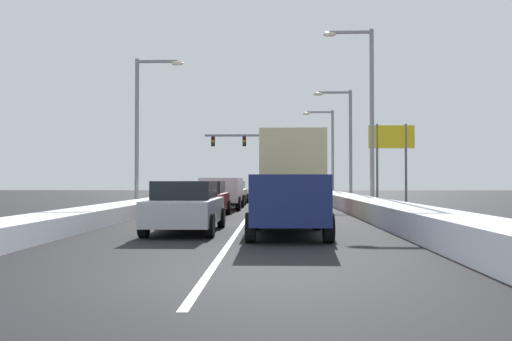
{
  "coord_description": "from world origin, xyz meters",
  "views": [
    {
      "loc": [
        1.05,
        -8.27,
        1.52
      ],
      "look_at": [
        -0.27,
        33.94,
        2.34
      ],
      "focal_mm": 37.23,
      "sensor_mm": 36.0,
      "label": 1
    }
  ],
  "objects_px": {
    "box_truck_right_lane_second": "(290,172)",
    "street_lamp_right_near": "(366,103)",
    "traffic_light_gantry": "(274,148)",
    "street_lamp_right_far": "(328,145)",
    "roadside_sign_right": "(391,145)",
    "sedan_maroon_center_lane_second": "(204,199)",
    "street_lamp_right_mid": "(345,135)",
    "suv_navy_right_lane_nearest": "(288,199)",
    "sedan_tan_center_lane_fourth": "(232,192)",
    "street_lamp_left_mid": "(144,119)",
    "suv_white_center_lane_third": "(223,190)",
    "suv_charcoal_right_lane_fourth": "(282,188)",
    "sedan_silver_center_lane_nearest": "(186,206)",
    "sedan_black_right_lane_third": "(286,195)"
  },
  "relations": [
    {
      "from": "sedan_black_right_lane_third",
      "to": "sedan_maroon_center_lane_second",
      "type": "height_order",
      "value": "same"
    },
    {
      "from": "box_truck_right_lane_second",
      "to": "suv_white_center_lane_third",
      "type": "relative_size",
      "value": 1.47
    },
    {
      "from": "street_lamp_right_far",
      "to": "suv_navy_right_lane_nearest",
      "type": "bearing_deg",
      "value": -98.07
    },
    {
      "from": "box_truck_right_lane_second",
      "to": "suv_charcoal_right_lane_fourth",
      "type": "relative_size",
      "value": 1.47
    },
    {
      "from": "sedan_tan_center_lane_fourth",
      "to": "roadside_sign_right",
      "type": "distance_m",
      "value": 11.79
    },
    {
      "from": "sedan_maroon_center_lane_second",
      "to": "street_lamp_right_mid",
      "type": "distance_m",
      "value": 16.62
    },
    {
      "from": "suv_navy_right_lane_nearest",
      "to": "street_lamp_right_mid",
      "type": "bearing_deg",
      "value": 78.13
    },
    {
      "from": "street_lamp_right_near",
      "to": "sedan_silver_center_lane_nearest",
      "type": "bearing_deg",
      "value": -121.44
    },
    {
      "from": "traffic_light_gantry",
      "to": "sedan_silver_center_lane_nearest",
      "type": "bearing_deg",
      "value": -94.28
    },
    {
      "from": "sedan_maroon_center_lane_second",
      "to": "traffic_light_gantry",
      "type": "height_order",
      "value": "traffic_light_gantry"
    },
    {
      "from": "sedan_maroon_center_lane_second",
      "to": "traffic_light_gantry",
      "type": "xyz_separation_m",
      "value": [
        3.04,
        29.24,
        3.96
      ]
    },
    {
      "from": "traffic_light_gantry",
      "to": "suv_navy_right_lane_nearest",
      "type": "bearing_deg",
      "value": -89.56
    },
    {
      "from": "sedan_tan_center_lane_fourth",
      "to": "street_lamp_left_mid",
      "type": "xyz_separation_m",
      "value": [
        -4.37,
        -5.91,
        4.13
      ]
    },
    {
      "from": "roadside_sign_right",
      "to": "box_truck_right_lane_second",
      "type": "bearing_deg",
      "value": -116.0
    },
    {
      "from": "suv_charcoal_right_lane_fourth",
      "to": "sedan_silver_center_lane_nearest",
      "type": "relative_size",
      "value": 1.09
    },
    {
      "from": "street_lamp_left_mid",
      "to": "suv_navy_right_lane_nearest",
      "type": "bearing_deg",
      "value": -61.73
    },
    {
      "from": "sedan_maroon_center_lane_second",
      "to": "traffic_light_gantry",
      "type": "distance_m",
      "value": 29.66
    },
    {
      "from": "suv_navy_right_lane_nearest",
      "to": "sedan_tan_center_lane_fourth",
      "type": "bearing_deg",
      "value": 98.83
    },
    {
      "from": "suv_white_center_lane_third",
      "to": "street_lamp_left_mid",
      "type": "bearing_deg",
      "value": 179.45
    },
    {
      "from": "sedan_silver_center_lane_nearest",
      "to": "street_lamp_right_far",
      "type": "bearing_deg",
      "value": 76.13
    },
    {
      "from": "street_lamp_right_mid",
      "to": "street_lamp_right_far",
      "type": "relative_size",
      "value": 1.03
    },
    {
      "from": "sedan_maroon_center_lane_second",
      "to": "street_lamp_right_near",
      "type": "distance_m",
      "value": 10.64
    },
    {
      "from": "traffic_light_gantry",
      "to": "roadside_sign_right",
      "type": "relative_size",
      "value": 1.93
    },
    {
      "from": "box_truck_right_lane_second",
      "to": "street_lamp_right_mid",
      "type": "distance_m",
      "value": 15.55
    },
    {
      "from": "traffic_light_gantry",
      "to": "suv_white_center_lane_third",
      "type": "bearing_deg",
      "value": -97.01
    },
    {
      "from": "street_lamp_right_mid",
      "to": "street_lamp_right_far",
      "type": "distance_m",
      "value": 8.66
    },
    {
      "from": "sedan_tan_center_lane_fourth",
      "to": "street_lamp_left_mid",
      "type": "bearing_deg",
      "value": -126.49
    },
    {
      "from": "street_lamp_right_far",
      "to": "roadside_sign_right",
      "type": "relative_size",
      "value": 1.36
    },
    {
      "from": "street_lamp_right_mid",
      "to": "street_lamp_right_far",
      "type": "height_order",
      "value": "street_lamp_right_mid"
    },
    {
      "from": "suv_charcoal_right_lane_fourth",
      "to": "suv_white_center_lane_third",
      "type": "bearing_deg",
      "value": -114.54
    },
    {
      "from": "box_truck_right_lane_second",
      "to": "traffic_light_gantry",
      "type": "bearing_deg",
      "value": 91.11
    },
    {
      "from": "box_truck_right_lane_second",
      "to": "roadside_sign_right",
      "type": "xyz_separation_m",
      "value": [
        7.61,
        15.61,
        2.12
      ]
    },
    {
      "from": "suv_white_center_lane_third",
      "to": "street_lamp_right_near",
      "type": "xyz_separation_m",
      "value": [
        7.56,
        -0.77,
        4.55
      ]
    },
    {
      "from": "street_lamp_left_mid",
      "to": "suv_white_center_lane_third",
      "type": "bearing_deg",
      "value": -0.55
    },
    {
      "from": "sedan_maroon_center_lane_second",
      "to": "sedan_silver_center_lane_nearest",
      "type": "bearing_deg",
      "value": -86.97
    },
    {
      "from": "sedan_silver_center_lane_nearest",
      "to": "street_lamp_right_far",
      "type": "xyz_separation_m",
      "value": [
        7.27,
        29.44,
        3.78
      ]
    },
    {
      "from": "box_truck_right_lane_second",
      "to": "street_lamp_right_mid",
      "type": "relative_size",
      "value": 0.93
    },
    {
      "from": "box_truck_right_lane_second",
      "to": "street_lamp_right_near",
      "type": "bearing_deg",
      "value": 55.53
    },
    {
      "from": "suv_white_center_lane_third",
      "to": "roadside_sign_right",
      "type": "xyz_separation_m",
      "value": [
        11.02,
        8.79,
        3.0
      ]
    },
    {
      "from": "box_truck_right_lane_second",
      "to": "suv_navy_right_lane_nearest",
      "type": "bearing_deg",
      "value": -92.43
    },
    {
      "from": "suv_white_center_lane_third",
      "to": "street_lamp_right_mid",
      "type": "relative_size",
      "value": 0.63
    },
    {
      "from": "roadside_sign_right",
      "to": "street_lamp_right_near",
      "type": "bearing_deg",
      "value": -109.89
    },
    {
      "from": "street_lamp_left_mid",
      "to": "box_truck_right_lane_second",
      "type": "bearing_deg",
      "value": -41.6
    },
    {
      "from": "suv_white_center_lane_third",
      "to": "street_lamp_left_mid",
      "type": "relative_size",
      "value": 0.6
    },
    {
      "from": "street_lamp_right_mid",
      "to": "street_lamp_left_mid",
      "type": "xyz_separation_m",
      "value": [
        -11.98,
        -7.84,
        0.23
      ]
    },
    {
      "from": "box_truck_right_lane_second",
      "to": "sedan_black_right_lane_third",
      "type": "relative_size",
      "value": 1.6
    },
    {
      "from": "box_truck_right_lane_second",
      "to": "street_lamp_right_near",
      "type": "relative_size",
      "value": 0.76
    },
    {
      "from": "sedan_maroon_center_lane_second",
      "to": "street_lamp_left_mid",
      "type": "bearing_deg",
      "value": 123.26
    },
    {
      "from": "suv_charcoal_right_lane_fourth",
      "to": "sedan_maroon_center_lane_second",
      "type": "height_order",
      "value": "suv_charcoal_right_lane_fourth"
    },
    {
      "from": "box_truck_right_lane_second",
      "to": "traffic_light_gantry",
      "type": "distance_m",
      "value": 29.97
    }
  ]
}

